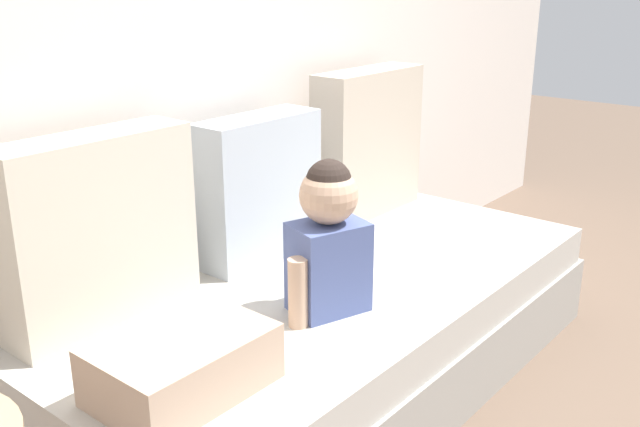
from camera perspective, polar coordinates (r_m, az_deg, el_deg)
name	(u,v)px	position (r m, az deg, el deg)	size (l,w,h in m)	color
ground_plane	(337,384)	(2.48, 1.33, -13.39)	(12.00, 12.00, 0.00)	brown
couch	(337,334)	(2.39, 1.37, -9.58)	(2.01, 0.88, 0.38)	#9C978F
throw_pillow_left	(99,231)	(2.04, -17.15, -1.34)	(0.55, 0.16, 0.53)	beige
throw_pillow_center	(259,188)	(2.43, -4.87, 2.04)	(0.46, 0.16, 0.49)	#B2BCC6
throw_pillow_right	(368,143)	(2.88, 3.82, 5.64)	(0.53, 0.16, 0.58)	#C1B29E
toddler	(328,237)	(2.03, 0.68, -1.91)	(0.32, 0.21, 0.45)	#4C5B93
banana	(340,274)	(2.30, 1.60, -4.81)	(0.17, 0.04, 0.04)	yellow
folded_blanket	(182,364)	(1.74, -10.88, -11.65)	(0.40, 0.28, 0.14)	tan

